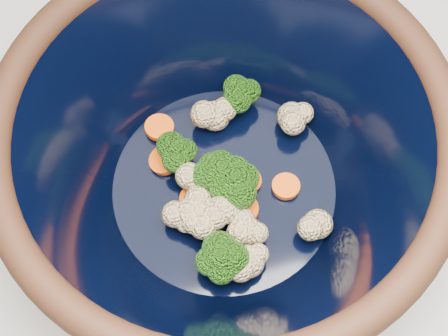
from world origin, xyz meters
The scene contains 4 objects.
ground centered at (0.00, 0.00, 0.00)m, with size 3.00×3.00×0.00m, color #9E7A54.
counter centered at (0.00, 0.00, 0.45)m, with size 1.20×1.20×0.90m, color silver.
mixing_bowl centered at (-0.11, -0.06, 1.00)m, with size 0.41×0.41×0.17m.
vegetable_pile centered at (-0.11, -0.07, 0.96)m, with size 0.17×0.20×0.06m.
Camera 1 is at (-0.18, -0.30, 1.50)m, focal length 50.00 mm.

